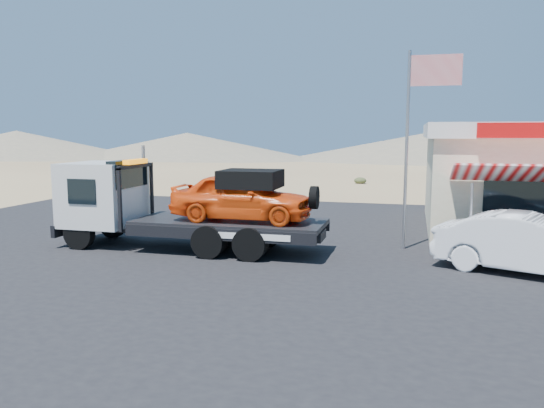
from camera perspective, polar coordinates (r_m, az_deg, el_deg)
name	(u,v)px	position (r m, az deg, el deg)	size (l,w,h in m)	color
ground	(208,277)	(13.58, -6.93, -7.76)	(120.00, 120.00, 0.00)	#8B704F
asphalt_lot	(309,255)	(15.83, 3.95, -5.45)	(32.00, 24.00, 0.02)	black
tow_truck	(183,202)	(16.59, -9.55, 0.25)	(8.23, 2.44, 2.75)	black
white_sedan	(530,244)	(15.02, 26.00, -3.93)	(1.62, 4.63, 1.53)	white
flagpole	(415,127)	(16.63, 15.16, 7.99)	(1.55, 0.10, 6.00)	#99999E
desert_scrub	(4,198)	(30.08, -26.84, 0.60)	(23.80, 34.97, 0.79)	#374123
distant_hills	(297,145)	(68.88, 2.67, 6.31)	(126.00, 48.00, 4.20)	#726B59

